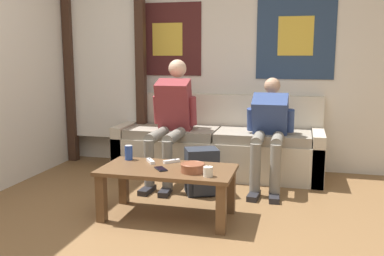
% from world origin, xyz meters
% --- Properties ---
extents(ground_plane, '(18.00, 18.00, 0.00)m').
position_xyz_m(ground_plane, '(0.00, 0.00, 0.00)').
color(ground_plane, brown).
extents(wall_back, '(10.00, 0.07, 2.55)m').
position_xyz_m(wall_back, '(0.00, 2.35, 1.28)').
color(wall_back, silver).
rests_on(wall_back, ground_plane).
extents(door_frame, '(1.00, 0.10, 2.15)m').
position_xyz_m(door_frame, '(-1.37, 2.13, 1.20)').
color(door_frame, '#382319').
rests_on(door_frame, ground_plane).
extents(couch, '(2.21, 0.69, 0.84)m').
position_xyz_m(couch, '(0.00, 2.01, 0.29)').
color(couch, beige).
rests_on(couch, ground_plane).
extents(coffee_table, '(1.05, 0.54, 0.40)m').
position_xyz_m(coffee_table, '(-0.14, 0.63, 0.33)').
color(coffee_table, brown).
rests_on(coffee_table, ground_plane).
extents(person_seated_adult, '(0.47, 0.96, 1.23)m').
position_xyz_m(person_seated_adult, '(-0.42, 1.65, 0.66)').
color(person_seated_adult, gray).
rests_on(person_seated_adult, ground_plane).
extents(person_seated_teen, '(0.47, 0.90, 1.05)m').
position_xyz_m(person_seated_teen, '(0.57, 1.66, 0.58)').
color(person_seated_teen, gray).
rests_on(person_seated_teen, ground_plane).
extents(backpack, '(0.36, 0.33, 0.43)m').
position_xyz_m(backpack, '(-0.00, 1.26, 0.20)').
color(backpack, '#282D38').
rests_on(backpack, ground_plane).
extents(ceramic_bowl, '(0.19, 0.19, 0.07)m').
position_xyz_m(ceramic_bowl, '(0.08, 0.56, 0.44)').
color(ceramic_bowl, brown).
rests_on(ceramic_bowl, coffee_table).
extents(pillar_candle, '(0.07, 0.07, 0.09)m').
position_xyz_m(pillar_candle, '(0.22, 0.48, 0.44)').
color(pillar_candle, silver).
rests_on(pillar_candle, coffee_table).
extents(drink_can_blue, '(0.07, 0.07, 0.12)m').
position_xyz_m(drink_can_blue, '(-0.54, 0.81, 0.47)').
color(drink_can_blue, '#28479E').
rests_on(drink_can_blue, coffee_table).
extents(game_controller_near_left, '(0.13, 0.12, 0.03)m').
position_xyz_m(game_controller_near_left, '(-0.16, 0.80, 0.42)').
color(game_controller_near_left, white).
rests_on(game_controller_near_left, coffee_table).
extents(game_controller_near_right, '(0.11, 0.14, 0.03)m').
position_xyz_m(game_controller_near_right, '(-0.33, 0.76, 0.42)').
color(game_controller_near_right, white).
rests_on(game_controller_near_right, coffee_table).
extents(cell_phone, '(0.14, 0.15, 0.01)m').
position_xyz_m(cell_phone, '(-0.18, 0.57, 0.41)').
color(cell_phone, black).
rests_on(cell_phone, coffee_table).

